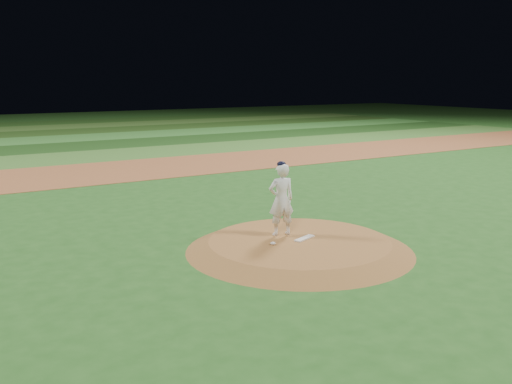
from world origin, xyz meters
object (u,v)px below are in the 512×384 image
pitchers_mound (299,245)px  pitcher_on_mound (281,199)px  rosin_bag (273,243)px  pitching_rubber (305,238)px

pitchers_mound → pitcher_on_mound: pitcher_on_mound is taller
rosin_bag → pitcher_on_mound: size_ratio=0.07×
pitchers_mound → pitching_rubber: size_ratio=8.21×
rosin_bag → pitcher_on_mound: 1.26m
pitching_rubber → rosin_bag: 0.93m
rosin_bag → pitcher_on_mound: bearing=44.0°
pitching_rubber → rosin_bag: bearing=160.1°
pitchers_mound → pitching_rubber: (0.18, 0.03, 0.14)m
pitcher_on_mound → rosin_bag: bearing=-136.0°
pitchers_mound → rosin_bag: (-0.75, 0.01, 0.16)m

